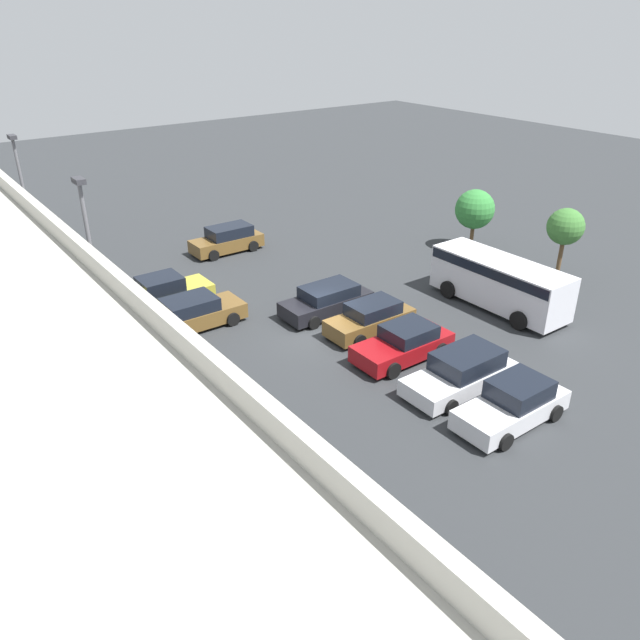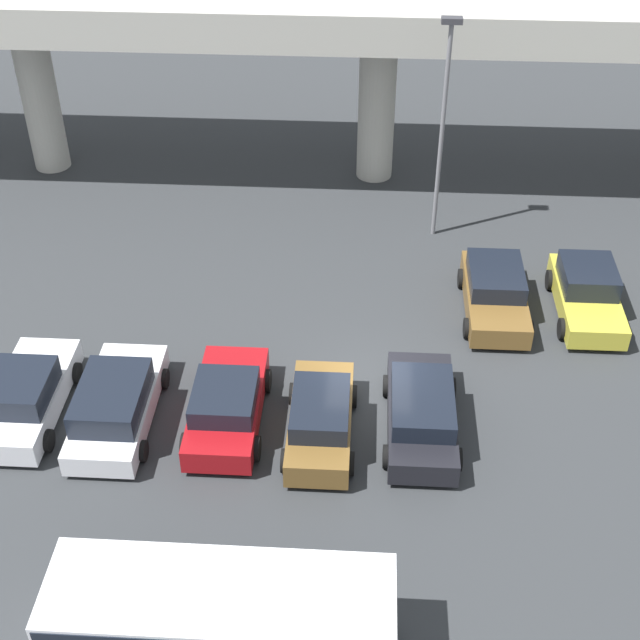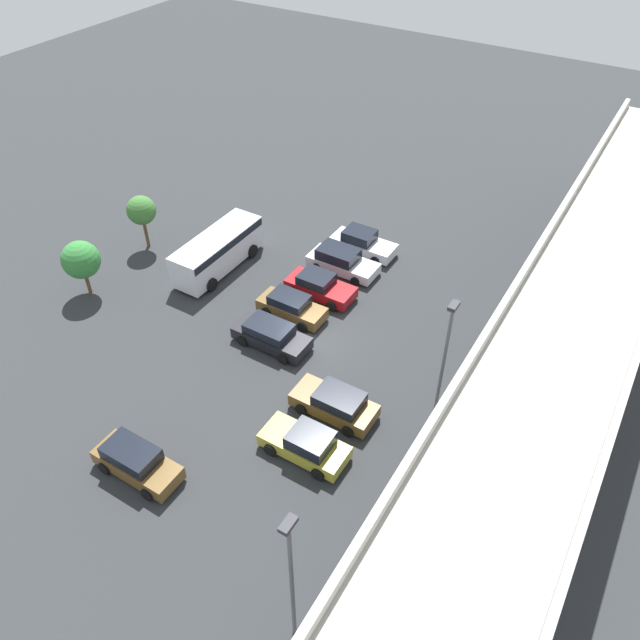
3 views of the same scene
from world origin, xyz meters
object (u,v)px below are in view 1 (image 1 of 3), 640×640
at_px(parked_car_1, 462,372).
at_px(lamp_post_mid_lot, 25,198).
at_px(shuttle_bus, 500,280).
at_px(parked_car_0, 513,404).
at_px(parked_car_6, 166,292).
at_px(parked_car_3, 371,318).
at_px(parked_car_5, 195,313).
at_px(tree_front_centre, 475,209).
at_px(parked_car_7, 227,240).
at_px(tree_front_left, 566,227).
at_px(parked_car_4, 327,300).
at_px(lamp_post_near_aisle, 94,266).
at_px(parked_car_2, 404,344).

bearing_deg(parked_car_1, lamp_post_mid_lot, -64.38).
xyz_separation_m(parked_car_1, shuttle_bus, (4.17, -7.31, 0.76)).
xyz_separation_m(parked_car_0, parked_car_6, (17.06, 6.10, -0.00)).
bearing_deg(parked_car_3, parked_car_5, -40.54).
relative_size(lamp_post_mid_lot, tree_front_centre, 2.08).
bearing_deg(parked_car_7, parked_car_0, 89.17).
height_order(parked_car_6, tree_front_left, tree_front_left).
relative_size(parked_car_1, shuttle_bus, 0.66).
xyz_separation_m(parked_car_3, parked_car_6, (8.53, 6.51, 0.01)).
height_order(parked_car_7, tree_front_centre, tree_front_centre).
height_order(parked_car_1, lamp_post_mid_lot, lamp_post_mid_lot).
relative_size(parked_car_4, parked_car_6, 1.05).
xyz_separation_m(parked_car_4, tree_front_centre, (2.09, -13.07, 1.87)).
distance_m(parked_car_4, tree_front_left, 14.29).
bearing_deg(parked_car_7, tree_front_left, 131.77).
height_order(parked_car_0, lamp_post_near_aisle, lamp_post_near_aisle).
bearing_deg(parked_car_0, tree_front_centre, -134.10).
xyz_separation_m(parked_car_2, tree_front_left, (1.61, -13.54, 2.23)).
xyz_separation_m(parked_car_1, lamp_post_mid_lot, (21.96, 10.53, 3.92)).
xyz_separation_m(parked_car_1, tree_front_left, (4.77, -13.35, 2.19)).
xyz_separation_m(parked_car_1, parked_car_2, (3.16, 0.18, -0.04)).
bearing_deg(parked_car_2, shuttle_bus, -172.30).
bearing_deg(parked_car_1, parked_car_0, 86.06).
xyz_separation_m(parked_car_0, shuttle_bus, (6.84, -7.49, 0.77)).
xyz_separation_m(parked_car_4, lamp_post_mid_lot, (13.26, 10.32, 3.95)).
bearing_deg(lamp_post_mid_lot, parked_car_7, -102.65).
xyz_separation_m(parked_car_5, parked_car_7, (8.23, -6.30, 0.05)).
height_order(parked_car_7, shuttle_bus, shuttle_bus).
bearing_deg(lamp_post_near_aisle, parked_car_3, -108.08).
xyz_separation_m(parked_car_5, tree_front_left, (-6.57, -19.52, 2.21)).
distance_m(parked_car_2, parked_car_5, 10.13).
distance_m(parked_car_0, parked_car_5, 15.22).
height_order(parked_car_4, lamp_post_near_aisle, lamp_post_near_aisle).
bearing_deg(parked_car_4, parked_car_3, 98.72).
distance_m(parked_car_5, tree_front_left, 20.71).
xyz_separation_m(parked_car_7, tree_front_left, (-14.80, -13.22, 2.16)).
bearing_deg(parked_car_3, lamp_post_mid_lot, -56.23).
height_order(parked_car_3, lamp_post_near_aisle, lamp_post_near_aisle).
distance_m(parked_car_1, shuttle_bus, 8.45).
bearing_deg(parked_car_7, lamp_post_near_aisle, 42.16).
height_order(parked_car_6, tree_front_centre, tree_front_centre).
bearing_deg(tree_front_left, parked_car_7, 41.77).
xyz_separation_m(parked_car_0, lamp_post_near_aisle, (12.18, 10.77, 4.08)).
bearing_deg(parked_car_7, parked_car_6, 38.86).
xyz_separation_m(parked_car_0, lamp_post_mid_lot, (24.62, 10.35, 3.92)).
relative_size(parked_car_4, lamp_post_mid_lot, 0.59).
height_order(parked_car_5, tree_front_centre, tree_front_centre).
relative_size(parked_car_2, parked_car_3, 1.05).
bearing_deg(shuttle_bus, parked_car_7, 24.98).
bearing_deg(parked_car_6, parked_car_7, 38.86).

